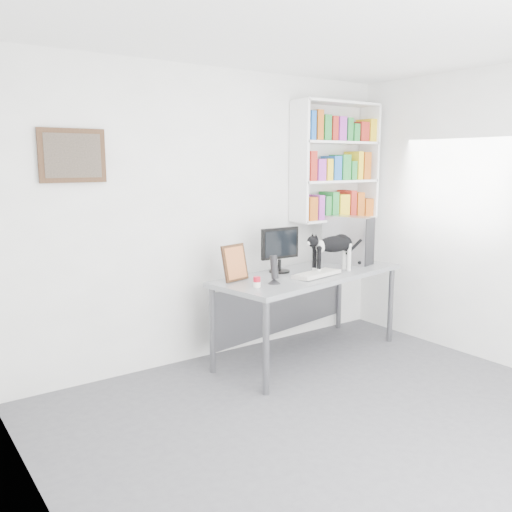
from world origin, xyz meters
The scene contains 11 objects.
room centered at (0.00, 0.00, 1.35)m, with size 4.01×4.01×2.70m.
bookshelf centered at (1.40, 1.85, 1.85)m, with size 1.03×0.28×1.24m, color white.
wall_art centered at (-1.30, 1.97, 1.90)m, with size 0.52×0.04×0.42m, color #402914.
desk centered at (0.69, 1.43, 0.41)m, with size 1.97×0.77×0.82m, color gray.
monitor centered at (0.47, 1.61, 1.04)m, with size 0.41×0.20×0.43m, color black.
keyboard centered at (0.65, 1.27, 0.84)m, with size 0.50×0.19×0.04m, color beige.
pc_tower centered at (1.33, 1.57, 1.06)m, with size 0.22×0.49×0.49m, color #B0B0B5.
speaker centered at (0.14, 1.25, 0.95)m, with size 0.11×0.11×0.26m, color black.
leaning_print centered at (-0.07, 1.55, 0.99)m, with size 0.27×0.11×0.33m, color #402914.
soup_can centered at (-0.06, 1.23, 0.86)m, with size 0.06×0.06×0.09m, color #B00F21.
cat centered at (0.89, 1.31, 1.00)m, with size 0.59×0.16×0.36m, color black, non-canonical shape.
Camera 1 is at (-2.61, -2.36, 1.86)m, focal length 38.00 mm.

